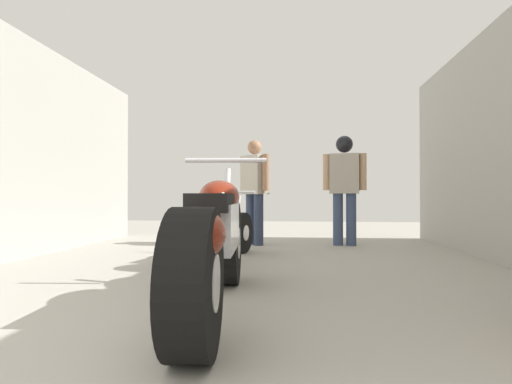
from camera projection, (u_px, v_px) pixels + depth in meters
name	position (u px, v px, depth m)	size (l,w,h in m)	color
ground_plane	(236.00, 282.00, 3.48)	(17.23, 17.23, 0.00)	#A8A399
motorcycle_maroon_cruiser	(214.00, 242.00, 2.58)	(0.68, 2.28, 1.06)	black
motorcycle_black_naked	(218.00, 232.00, 4.71)	(0.69, 1.75, 0.82)	black
mechanic_in_blue	(255.00, 186.00, 6.21)	(0.53, 0.53, 1.62)	#2D3851
mechanic_with_helmet	(344.00, 180.00, 6.13)	(0.66, 0.30, 1.67)	#384766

